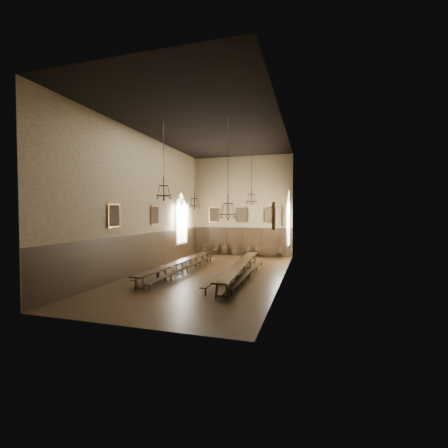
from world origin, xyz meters
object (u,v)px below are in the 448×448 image
at_px(chandelier_back_right, 252,197).
at_px(chandelier_front_right, 228,208).
at_px(chair_1, 215,251).
at_px(chair_7, 280,254).
at_px(chair_3, 235,253).
at_px(chair_2, 224,252).
at_px(table_left, 180,267).
at_px(chandelier_front_left, 164,191).
at_px(chandelier_back_left, 194,201).
at_px(chair_4, 248,253).
at_px(chair_5, 258,253).
at_px(bench_right_inner, 231,270).
at_px(chair_0, 205,251).
at_px(bench_left_inner, 187,269).
at_px(bench_right_outer, 250,273).
at_px(table_right, 240,270).
at_px(bench_left_outer, 173,268).

height_order(chandelier_back_right, chandelier_front_right, same).
height_order(chair_1, chair_7, chair_1).
bearing_deg(chair_7, chair_3, 166.69).
height_order(chair_2, chandelier_front_right, chandelier_front_right).
bearing_deg(table_left, chandelier_front_left, -90.88).
bearing_deg(chandelier_back_left, chair_3, 76.31).
relative_size(chair_4, chair_5, 0.91).
bearing_deg(chandelier_front_right, table_left, 150.70).
relative_size(bench_right_inner, chandelier_back_right, 2.30).
relative_size(bench_right_inner, chair_0, 10.26).
distance_m(chandelier_back_left, chandelier_back_right, 4.19).
bearing_deg(bench_left_inner, chair_4, 76.39).
xyz_separation_m(bench_right_outer, chair_0, (-6.03, 8.69, 0.04)).
bearing_deg(chair_3, bench_right_outer, -76.53).
xyz_separation_m(table_right, chair_3, (-2.60, 8.74, -0.14)).
distance_m(table_right, chandelier_back_left, 6.51).
bearing_deg(chair_2, bench_right_inner, -77.85).
bearing_deg(bench_right_outer, bench_right_inner, 166.52).
distance_m(table_right, chair_7, 8.93).
distance_m(chair_5, chandelier_back_left, 8.30).
bearing_deg(chair_0, chair_2, -12.17).
xyz_separation_m(table_left, chair_5, (3.52, 8.81, -0.10)).
bearing_deg(bench_left_outer, chandelier_front_right, -29.72).
bearing_deg(bench_left_outer, chair_1, 88.82).
xyz_separation_m(bench_right_outer, chair_2, (-4.15, 8.79, 0.04)).
xyz_separation_m(bench_left_inner, chair_2, (-0.07, 8.74, 0.02)).
height_order(bench_left_inner, chair_7, chair_7).
height_order(table_left, table_right, table_right).
distance_m(chandelier_back_left, chandelier_front_right, 6.28).
distance_m(chandelier_back_left, chandelier_front_left, 4.76).
relative_size(bench_left_inner, bench_right_outer, 1.09).
xyz_separation_m(chair_5, chandelier_front_left, (-3.56, -10.79, 4.82)).
xyz_separation_m(chair_3, chandelier_front_left, (-1.42, -10.74, 4.83)).
bearing_deg(chandelier_front_left, chandelier_front_right, -2.34).
relative_size(table_right, bench_right_inner, 1.02).
bearing_deg(chandelier_front_left, table_right, 26.46).
bearing_deg(chair_7, chair_5, 166.22).
height_order(chair_4, chandelier_front_right, chandelier_front_right).
xyz_separation_m(chair_1, chandelier_front_left, (0.44, -10.79, 4.80)).
bearing_deg(bench_left_inner, chandelier_front_right, -34.02).
relative_size(bench_left_outer, chandelier_front_left, 2.11).
bearing_deg(bench_right_inner, bench_right_outer, -13.48).
bearing_deg(bench_left_outer, chandelier_back_left, 76.37).
height_order(bench_left_outer, chandelier_back_right, chandelier_back_right).
height_order(chair_7, chandelier_back_left, chandelier_back_left).
height_order(chair_3, chandelier_front_right, chandelier_front_right).
distance_m(table_right, chair_5, 8.81).
distance_m(chair_7, chandelier_front_right, 11.73).
distance_m(chair_4, chandelier_front_right, 11.65).
height_order(table_right, bench_right_inner, table_right).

